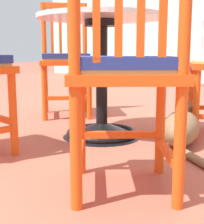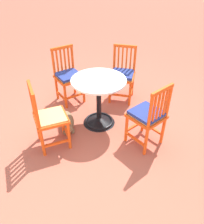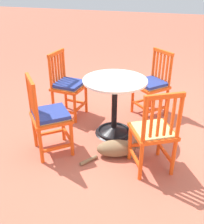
{
  "view_description": "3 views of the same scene",
  "coord_description": "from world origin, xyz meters",
  "views": [
    {
      "loc": [
        1.24,
        -1.51,
        0.52
      ],
      "look_at": [
        -0.09,
        0.05,
        0.15
      ],
      "focal_mm": 54.25,
      "sensor_mm": 36.0,
      "label": 1
    },
    {
      "loc": [
        -0.52,
        2.79,
        2.18
      ],
      "look_at": [
        -0.15,
        0.18,
        0.3
      ],
      "focal_mm": 37.05,
      "sensor_mm": 36.0,
      "label": 2
    },
    {
      "loc": [
        2.75,
        0.79,
        1.83
      ],
      "look_at": [
        0.06,
        -0.08,
        0.35
      ],
      "focal_mm": 42.78,
      "sensor_mm": 36.0,
      "label": 3
    }
  ],
  "objects": [
    {
      "name": "ground_plane",
      "position": [
        0.0,
        0.0,
        0.0
      ],
      "size": [
        24.0,
        24.0,
        0.0
      ],
      "primitive_type": "plane",
      "color": "#AD5642"
    },
    {
      "name": "cafe_table",
      "position": [
        -0.08,
        0.04,
        0.28
      ],
      "size": [
        0.76,
        0.76,
        0.73
      ],
      "color": "black",
      "rests_on": "ground_plane"
    },
    {
      "name": "orange_chair_facing_out",
      "position": [
        0.51,
        -0.54,
        0.45
      ],
      "size": [
        0.56,
        0.56,
        0.91
      ],
      "color": "#E04C14",
      "rests_on": "ground_plane"
    },
    {
      "name": "orange_chair_near_fence",
      "position": [
        0.47,
        0.59,
        0.43
      ],
      "size": [
        0.55,
        0.55,
        0.91
      ],
      "color": "#E04C14",
      "rests_on": "ground_plane"
    },
    {
      "name": "orange_chair_tucked_in",
      "position": [
        -0.76,
        0.39,
        0.45
      ],
      "size": [
        0.56,
        0.56,
        0.91
      ],
      "color": "#E04C14",
      "rests_on": "ground_plane"
    },
    {
      "name": "orange_chair_by_planter",
      "position": [
        -0.36,
        -0.71,
        0.45
      ],
      "size": [
        0.44,
        0.44,
        0.91
      ],
      "color": "#E04C14",
      "rests_on": "ground_plane"
    },
    {
      "name": "tabby_cat",
      "position": [
        0.36,
        0.23,
        0.1
      ],
      "size": [
        0.48,
        0.63,
        0.23
      ],
      "color": "brown",
      "rests_on": "ground_plane"
    }
  ]
}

